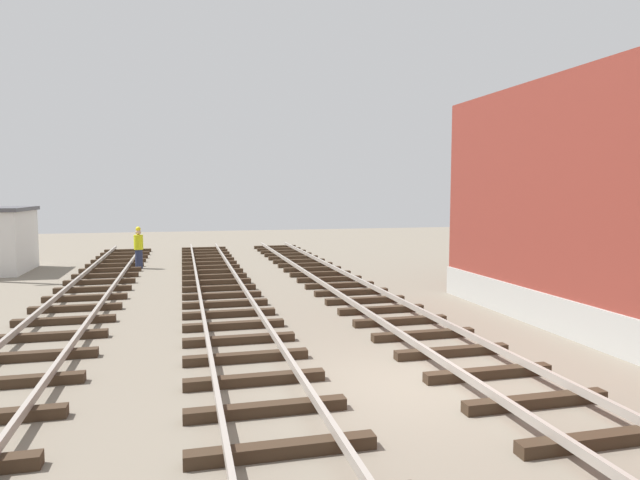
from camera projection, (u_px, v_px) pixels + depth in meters
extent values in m
plane|color=slate|center=(414.00, 385.00, 9.79)|extent=(80.00, 80.00, 0.00)
cube|color=#38281C|center=(601.00, 440.00, 7.41)|extent=(2.50, 0.24, 0.18)
cube|color=#38281C|center=(536.00, 402.00, 8.77)|extent=(2.50, 0.24, 0.18)
cube|color=#38281C|center=(488.00, 373.00, 10.13)|extent=(2.50, 0.24, 0.18)
cube|color=#38281C|center=(452.00, 352.00, 11.50)|extent=(2.50, 0.24, 0.18)
cube|color=#38281C|center=(423.00, 335.00, 12.86)|extent=(2.50, 0.24, 0.18)
cube|color=#38281C|center=(400.00, 321.00, 14.22)|extent=(2.50, 0.24, 0.18)
cube|color=#38281C|center=(381.00, 310.00, 15.58)|extent=(2.50, 0.24, 0.18)
cube|color=#38281C|center=(365.00, 300.00, 16.94)|extent=(2.50, 0.24, 0.18)
cube|color=#38281C|center=(351.00, 292.00, 18.30)|extent=(2.50, 0.24, 0.18)
cube|color=#38281C|center=(340.00, 285.00, 19.67)|extent=(2.50, 0.24, 0.18)
cube|color=#38281C|center=(329.00, 279.00, 21.03)|extent=(2.50, 0.24, 0.18)
cube|color=#38281C|center=(320.00, 274.00, 22.39)|extent=(2.50, 0.24, 0.18)
cube|color=#38281C|center=(312.00, 269.00, 23.75)|extent=(2.50, 0.24, 0.18)
cube|color=#38281C|center=(305.00, 265.00, 25.11)|extent=(2.50, 0.24, 0.18)
cube|color=#38281C|center=(299.00, 261.00, 26.48)|extent=(2.50, 0.24, 0.18)
cube|color=#38281C|center=(293.00, 258.00, 27.84)|extent=(2.50, 0.24, 0.18)
cube|color=#38281C|center=(288.00, 255.00, 29.20)|extent=(2.50, 0.24, 0.18)
cube|color=#38281C|center=(283.00, 252.00, 30.56)|extent=(2.50, 0.24, 0.18)
cube|color=#38281C|center=(279.00, 249.00, 31.92)|extent=(2.50, 0.24, 0.18)
cube|color=#38281C|center=(275.00, 247.00, 33.29)|extent=(2.50, 0.24, 0.18)
cube|color=#9E9389|center=(453.00, 368.00, 9.95)|extent=(0.08, 49.32, 0.14)
cube|color=#9E9389|center=(523.00, 362.00, 10.29)|extent=(0.08, 49.32, 0.14)
cube|color=#38281C|center=(282.00, 450.00, 7.14)|extent=(2.50, 0.24, 0.18)
cube|color=#38281C|center=(267.00, 409.00, 8.46)|extent=(2.50, 0.24, 0.18)
cube|color=#38281C|center=(255.00, 380.00, 9.78)|extent=(2.50, 0.24, 0.18)
cube|color=#38281C|center=(246.00, 357.00, 11.11)|extent=(2.50, 0.24, 0.18)
cube|color=#38281C|center=(239.00, 340.00, 12.43)|extent=(2.50, 0.24, 0.18)
cube|color=#38281C|center=(234.00, 325.00, 13.76)|extent=(2.50, 0.24, 0.18)
cube|color=#38281C|center=(229.00, 314.00, 15.08)|extent=(2.50, 0.24, 0.18)
cube|color=#38281C|center=(225.00, 304.00, 16.40)|extent=(2.50, 0.24, 0.18)
cube|color=#38281C|center=(222.00, 295.00, 17.73)|extent=(2.50, 0.24, 0.18)
cube|color=#38281C|center=(219.00, 288.00, 19.05)|extent=(2.50, 0.24, 0.18)
cube|color=#38281C|center=(217.00, 282.00, 20.38)|extent=(2.50, 0.24, 0.18)
cube|color=#38281C|center=(215.00, 276.00, 21.70)|extent=(2.50, 0.24, 0.18)
cube|color=#38281C|center=(213.00, 272.00, 23.02)|extent=(2.50, 0.24, 0.18)
cube|color=#38281C|center=(211.00, 267.00, 24.35)|extent=(2.50, 0.24, 0.18)
cube|color=#38281C|center=(210.00, 263.00, 25.67)|extent=(2.50, 0.24, 0.18)
cube|color=#38281C|center=(208.00, 260.00, 27.00)|extent=(2.50, 0.24, 0.18)
cube|color=#38281C|center=(207.00, 257.00, 28.32)|extent=(2.50, 0.24, 0.18)
cube|color=#38281C|center=(206.00, 254.00, 29.64)|extent=(2.50, 0.24, 0.18)
cube|color=#38281C|center=(205.00, 251.00, 30.97)|extent=(2.50, 0.24, 0.18)
cube|color=#38281C|center=(204.00, 249.00, 32.29)|extent=(2.50, 0.24, 0.18)
cube|color=#9E9389|center=(216.00, 388.00, 8.93)|extent=(0.08, 49.32, 0.14)
cube|color=#9E9389|center=(303.00, 380.00, 9.28)|extent=(0.08, 49.32, 0.14)
cube|color=#38281C|center=(8.00, 382.00, 9.65)|extent=(2.50, 0.24, 0.18)
cube|color=#38281C|center=(32.00, 356.00, 11.18)|extent=(2.50, 0.24, 0.18)
cube|color=#38281C|center=(50.00, 336.00, 12.72)|extent=(2.50, 0.24, 0.18)
cube|color=#38281C|center=(64.00, 321.00, 14.26)|extent=(2.50, 0.24, 0.18)
cube|color=#38281C|center=(76.00, 308.00, 15.80)|extent=(2.50, 0.24, 0.18)
cube|color=#38281C|center=(85.00, 298.00, 17.33)|extent=(2.50, 0.24, 0.18)
cube|color=#38281C|center=(93.00, 289.00, 18.87)|extent=(2.50, 0.24, 0.18)
cube|color=#38281C|center=(100.00, 282.00, 20.41)|extent=(2.50, 0.24, 0.18)
cube|color=#38281C|center=(105.00, 276.00, 21.95)|extent=(2.50, 0.24, 0.18)
cube|color=#38281C|center=(110.00, 270.00, 23.49)|extent=(2.50, 0.24, 0.18)
cube|color=#38281C|center=(115.00, 265.00, 25.02)|extent=(2.50, 0.24, 0.18)
cube|color=#38281C|center=(119.00, 261.00, 26.56)|extent=(2.50, 0.24, 0.18)
cube|color=#38281C|center=(122.00, 257.00, 28.10)|extent=(2.50, 0.24, 0.18)
cube|color=#38281C|center=(125.00, 254.00, 29.64)|extent=(2.50, 0.24, 0.18)
cube|color=#38281C|center=(128.00, 251.00, 31.17)|extent=(2.50, 0.24, 0.18)
cube|color=#9E9389|center=(29.00, 404.00, 8.27)|extent=(0.08, 49.32, 0.14)
cylinder|color=#262D4C|center=(139.00, 259.00, 24.57)|extent=(0.32, 0.32, 0.85)
cylinder|color=yellow|center=(138.00, 242.00, 24.50)|extent=(0.40, 0.40, 0.65)
sphere|color=tan|center=(138.00, 232.00, 24.47)|extent=(0.24, 0.24, 0.24)
sphere|color=yellow|center=(138.00, 229.00, 24.45)|extent=(0.22, 0.22, 0.22)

